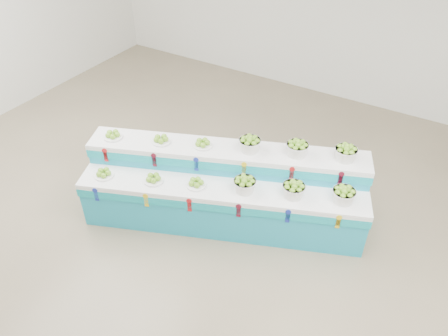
# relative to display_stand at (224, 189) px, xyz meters

# --- Properties ---
(ground) EXTENTS (10.00, 10.00, 0.00)m
(ground) POSITION_rel_display_stand_xyz_m (-0.09, -0.79, -0.51)
(ground) COLOR #756651
(ground) RESTS_ON ground
(display_stand) EXTENTS (3.85, 2.29, 1.02)m
(display_stand) POSITION_rel_display_stand_xyz_m (0.00, 0.00, 0.00)
(display_stand) COLOR #1E9ABB
(display_stand) RESTS_ON ground
(plate_lower_left) EXTENTS (0.34, 0.34, 0.10)m
(plate_lower_left) POSITION_rel_display_stand_xyz_m (-1.37, -0.79, 0.26)
(plate_lower_left) COLOR white
(plate_lower_left) RESTS_ON display_stand
(plate_lower_mid) EXTENTS (0.34, 0.34, 0.10)m
(plate_lower_mid) POSITION_rel_display_stand_xyz_m (-0.74, -0.54, 0.26)
(plate_lower_mid) COLOR white
(plate_lower_mid) RESTS_ON display_stand
(plate_lower_right) EXTENTS (0.34, 0.34, 0.10)m
(plate_lower_right) POSITION_rel_display_stand_xyz_m (-0.22, -0.34, 0.26)
(plate_lower_right) COLOR white
(plate_lower_right) RESTS_ON display_stand
(basket_lower_left) EXTENTS (0.37, 0.37, 0.21)m
(basket_lower_left) POSITION_rel_display_stand_xyz_m (0.37, -0.11, 0.32)
(basket_lower_left) COLOR silver
(basket_lower_left) RESTS_ON display_stand
(basket_lower_mid) EXTENTS (0.37, 0.37, 0.21)m
(basket_lower_mid) POSITION_rel_display_stand_xyz_m (0.93, 0.12, 0.32)
(basket_lower_mid) COLOR silver
(basket_lower_mid) RESTS_ON display_stand
(basket_lower_right) EXTENTS (0.37, 0.37, 0.21)m
(basket_lower_right) POSITION_rel_display_stand_xyz_m (1.50, 0.34, 0.32)
(basket_lower_right) COLOR silver
(basket_lower_right) RESTS_ON display_stand
(plate_upper_left) EXTENTS (0.34, 0.34, 0.10)m
(plate_upper_left) POSITION_rel_display_stand_xyz_m (-1.54, -0.36, 0.56)
(plate_upper_left) COLOR white
(plate_upper_left) RESTS_ON display_stand
(plate_upper_mid) EXTENTS (0.34, 0.34, 0.10)m
(plate_upper_mid) POSITION_rel_display_stand_xyz_m (-0.91, -0.11, 0.56)
(plate_upper_mid) COLOR white
(plate_upper_mid) RESTS_ON display_stand
(plate_upper_right) EXTENTS (0.34, 0.34, 0.10)m
(plate_upper_right) POSITION_rel_display_stand_xyz_m (-0.39, 0.10, 0.56)
(plate_upper_right) COLOR white
(plate_upper_right) RESTS_ON display_stand
(basket_upper_left) EXTENTS (0.37, 0.37, 0.21)m
(basket_upper_left) POSITION_rel_display_stand_xyz_m (0.19, 0.33, 0.62)
(basket_upper_left) COLOR silver
(basket_upper_left) RESTS_ON display_stand
(basket_upper_mid) EXTENTS (0.37, 0.37, 0.21)m
(basket_upper_mid) POSITION_rel_display_stand_xyz_m (0.76, 0.55, 0.62)
(basket_upper_mid) COLOR silver
(basket_upper_mid) RESTS_ON display_stand
(basket_upper_right) EXTENTS (0.37, 0.37, 0.21)m
(basket_upper_right) POSITION_rel_display_stand_xyz_m (1.32, 0.78, 0.62)
(basket_upper_right) COLOR silver
(basket_upper_right) RESTS_ON display_stand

